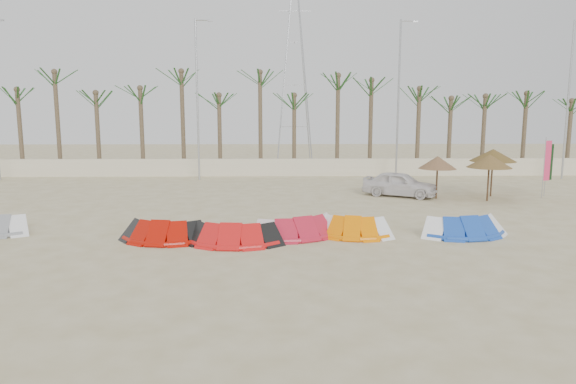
{
  "coord_description": "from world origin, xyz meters",
  "views": [
    {
      "loc": [
        -0.46,
        -16.18,
        4.79
      ],
      "look_at": [
        0.0,
        6.0,
        1.3
      ],
      "focal_mm": 32.0,
      "sensor_mm": 36.0,
      "label": 1
    }
  ],
  "objects_px": {
    "kite_red_right": "(299,225)",
    "car": "(400,184)",
    "kite_red_left": "(165,229)",
    "kite_orange": "(352,225)",
    "parasol_left": "(438,163)",
    "kite_red_mid": "(233,231)",
    "parasol_right": "(493,155)",
    "parasol_mid": "(489,161)",
    "kite_blue": "(463,224)"
  },
  "relations": [
    {
      "from": "parasol_mid",
      "to": "car",
      "type": "distance_m",
      "value": 4.89
    },
    {
      "from": "kite_red_right",
      "to": "kite_orange",
      "type": "height_order",
      "value": "same"
    },
    {
      "from": "parasol_left",
      "to": "parasol_mid",
      "type": "xyz_separation_m",
      "value": [
        2.5,
        -0.89,
        0.15
      ]
    },
    {
      "from": "kite_orange",
      "to": "kite_blue",
      "type": "height_order",
      "value": "same"
    },
    {
      "from": "kite_red_right",
      "to": "kite_orange",
      "type": "xyz_separation_m",
      "value": [
        2.07,
        -0.07,
        -0.0
      ]
    },
    {
      "from": "parasol_left",
      "to": "car",
      "type": "distance_m",
      "value": 2.4
    },
    {
      "from": "kite_red_mid",
      "to": "kite_red_left",
      "type": "bearing_deg",
      "value": 170.14
    },
    {
      "from": "car",
      "to": "kite_orange",
      "type": "bearing_deg",
      "value": -175.32
    },
    {
      "from": "kite_red_left",
      "to": "kite_blue",
      "type": "bearing_deg",
      "value": 2.87
    },
    {
      "from": "kite_red_left",
      "to": "parasol_mid",
      "type": "height_order",
      "value": "parasol_mid"
    },
    {
      "from": "kite_red_right",
      "to": "car",
      "type": "xyz_separation_m",
      "value": [
        6.14,
        9.19,
        0.29
      ]
    },
    {
      "from": "kite_blue",
      "to": "parasol_left",
      "type": "xyz_separation_m",
      "value": [
        1.57,
        8.46,
        1.59
      ]
    },
    {
      "from": "parasol_right",
      "to": "car",
      "type": "distance_m",
      "value": 5.45
    },
    {
      "from": "kite_red_left",
      "to": "kite_orange",
      "type": "distance_m",
      "value": 7.18
    },
    {
      "from": "parasol_left",
      "to": "car",
      "type": "height_order",
      "value": "parasol_left"
    },
    {
      "from": "kite_red_right",
      "to": "parasol_left",
      "type": "distance_m",
      "value": 11.73
    },
    {
      "from": "parasol_right",
      "to": "car",
      "type": "relative_size",
      "value": 0.65
    },
    {
      "from": "kite_blue",
      "to": "parasol_left",
      "type": "distance_m",
      "value": 8.75
    },
    {
      "from": "kite_orange",
      "to": "parasol_right",
      "type": "bearing_deg",
      "value": 44.65
    },
    {
      "from": "kite_red_right",
      "to": "parasol_right",
      "type": "bearing_deg",
      "value": 38.69
    },
    {
      "from": "kite_red_mid",
      "to": "parasol_right",
      "type": "relative_size",
      "value": 1.35
    },
    {
      "from": "kite_red_left",
      "to": "parasol_mid",
      "type": "xyz_separation_m",
      "value": [
        15.59,
        8.15,
        1.74
      ]
    },
    {
      "from": "kite_blue",
      "to": "parasol_left",
      "type": "relative_size",
      "value": 1.51
    },
    {
      "from": "kite_red_mid",
      "to": "car",
      "type": "distance_m",
      "value": 13.39
    },
    {
      "from": "kite_red_right",
      "to": "kite_blue",
      "type": "xyz_separation_m",
      "value": [
        6.44,
        -0.04,
        -0.0
      ]
    },
    {
      "from": "kite_red_left",
      "to": "car",
      "type": "relative_size",
      "value": 0.83
    },
    {
      "from": "kite_red_mid",
      "to": "car",
      "type": "relative_size",
      "value": 0.88
    },
    {
      "from": "kite_red_left",
      "to": "parasol_left",
      "type": "distance_m",
      "value": 15.99
    },
    {
      "from": "kite_red_left",
      "to": "kite_red_mid",
      "type": "xyz_separation_m",
      "value": [
        2.63,
        -0.46,
        0.0
      ]
    },
    {
      "from": "kite_red_mid",
      "to": "kite_blue",
      "type": "bearing_deg",
      "value": 6.63
    },
    {
      "from": "kite_red_mid",
      "to": "parasol_left",
      "type": "bearing_deg",
      "value": 42.23
    },
    {
      "from": "kite_red_right",
      "to": "kite_blue",
      "type": "relative_size",
      "value": 1.13
    },
    {
      "from": "kite_orange",
      "to": "parasol_left",
      "type": "bearing_deg",
      "value": 55.09
    },
    {
      "from": "parasol_mid",
      "to": "parasol_right",
      "type": "relative_size",
      "value": 0.93
    },
    {
      "from": "kite_red_left",
      "to": "car",
      "type": "xyz_separation_m",
      "value": [
        11.22,
        9.8,
        0.29
      ]
    },
    {
      "from": "kite_red_right",
      "to": "parasol_mid",
      "type": "height_order",
      "value": "parasol_mid"
    },
    {
      "from": "parasol_mid",
      "to": "parasol_right",
      "type": "height_order",
      "value": "parasol_right"
    },
    {
      "from": "parasol_right",
      "to": "parasol_left",
      "type": "bearing_deg",
      "value": -168.97
    },
    {
      "from": "kite_red_left",
      "to": "kite_red_right",
      "type": "xyz_separation_m",
      "value": [
        5.09,
        0.61,
        0.0
      ]
    },
    {
      "from": "kite_red_right",
      "to": "kite_blue",
      "type": "height_order",
      "value": "same"
    },
    {
      "from": "parasol_mid",
      "to": "parasol_left",
      "type": "bearing_deg",
      "value": 160.35
    },
    {
      "from": "parasol_left",
      "to": "kite_blue",
      "type": "bearing_deg",
      "value": -100.48
    },
    {
      "from": "parasol_right",
      "to": "car",
      "type": "xyz_separation_m",
      "value": [
        -5.2,
        0.11,
        -1.64
      ]
    },
    {
      "from": "kite_red_right",
      "to": "parasol_mid",
      "type": "distance_m",
      "value": 13.04
    },
    {
      "from": "kite_orange",
      "to": "parasol_left",
      "type": "distance_m",
      "value": 10.49
    },
    {
      "from": "kite_orange",
      "to": "parasol_mid",
      "type": "relative_size",
      "value": 1.26
    },
    {
      "from": "kite_blue",
      "to": "car",
      "type": "bearing_deg",
      "value": 91.86
    },
    {
      "from": "parasol_mid",
      "to": "kite_blue",
      "type": "bearing_deg",
      "value": -118.26
    },
    {
      "from": "kite_blue",
      "to": "parasol_right",
      "type": "relative_size",
      "value": 1.32
    },
    {
      "from": "kite_orange",
      "to": "kite_blue",
      "type": "relative_size",
      "value": 0.89
    }
  ]
}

